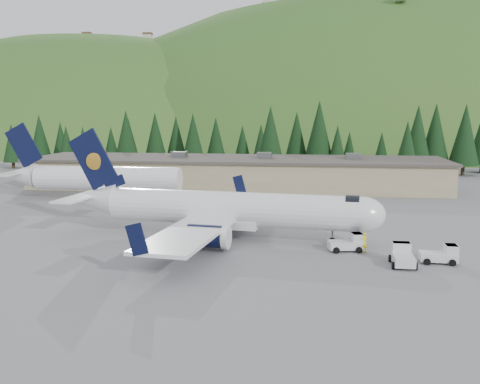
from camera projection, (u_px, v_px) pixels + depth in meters
name	position (u px, v px, depth m)	size (l,w,h in m)	color
ground	(232.00, 239.00, 55.41)	(600.00, 600.00, 0.00)	slate
airliner	(223.00, 210.00, 55.20)	(34.11, 32.08, 11.31)	white
second_airliner	(89.00, 177.00, 79.74)	(27.50, 11.00, 10.05)	white
baggage_tug_a	(349.00, 243.00, 50.41)	(3.44, 2.42, 1.71)	silver
baggage_tug_b	(442.00, 255.00, 46.34)	(3.16, 1.95, 1.67)	silver
baggage_tug_c	(402.00, 256.00, 45.83)	(2.09, 3.38, 1.79)	silver
terminal_building	(236.00, 172.00, 92.92)	(71.00, 17.00, 6.10)	#998666
ramp_worker	(364.00, 243.00, 49.81)	(0.69, 0.46, 1.90)	yellow
tree_line	(282.00, 138.00, 115.18)	(113.72, 17.06, 14.20)	black
hills	(401.00, 307.00, 264.04)	(614.00, 330.00, 300.00)	#1D4E1B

